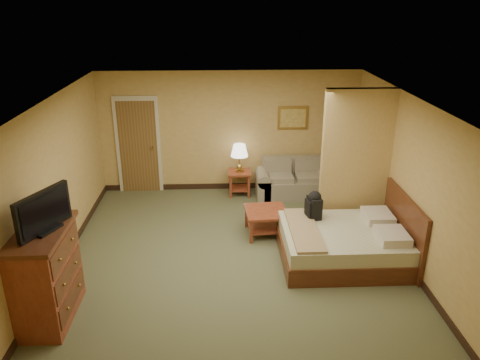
{
  "coord_description": "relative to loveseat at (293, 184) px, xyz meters",
  "views": [
    {
      "loc": [
        -0.2,
        -6.66,
        4.01
      ],
      "look_at": [
        0.12,
        0.6,
        1.14
      ],
      "focal_mm": 35.0,
      "sensor_mm": 36.0,
      "label": 1
    }
  ],
  "objects": [
    {
      "name": "floor",
      "position": [
        -1.35,
        -2.57,
        -0.26
      ],
      "size": [
        6.0,
        6.0,
        0.0
      ],
      "primitive_type": "plane",
      "color": "#565A3A",
      "rests_on": "ground"
    },
    {
      "name": "ceiling",
      "position": [
        -1.35,
        -2.57,
        2.34
      ],
      "size": [
        6.0,
        6.0,
        0.0
      ],
      "primitive_type": "plane",
      "rotation": [
        3.14,
        0.0,
        0.0
      ],
      "color": "white",
      "rests_on": "back_wall"
    },
    {
      "name": "back_wall",
      "position": [
        -1.35,
        0.43,
        1.04
      ],
      "size": [
        5.5,
        0.02,
        2.6
      ],
      "primitive_type": "cube",
      "color": "tan",
      "rests_on": "floor"
    },
    {
      "name": "left_wall",
      "position": [
        -4.1,
        -2.57,
        1.04
      ],
      "size": [
        0.02,
        6.0,
        2.6
      ],
      "primitive_type": "cube",
      "color": "tan",
      "rests_on": "floor"
    },
    {
      "name": "right_wall",
      "position": [
        1.4,
        -2.57,
        1.04
      ],
      "size": [
        0.02,
        6.0,
        2.6
      ],
      "primitive_type": "cube",
      "color": "tan",
      "rests_on": "floor"
    },
    {
      "name": "partition",
      "position": [
        0.8,
        -1.64,
        1.04
      ],
      "size": [
        1.2,
        0.15,
        2.6
      ],
      "primitive_type": "cube",
      "color": "tan",
      "rests_on": "floor"
    },
    {
      "name": "door",
      "position": [
        -3.3,
        0.4,
        0.77
      ],
      "size": [
        0.94,
        0.16,
        2.1
      ],
      "color": "beige",
      "rests_on": "floor"
    },
    {
      "name": "baseboard",
      "position": [
        -1.35,
        0.42,
        -0.2
      ],
      "size": [
        5.5,
        0.02,
        0.12
      ],
      "primitive_type": "cube",
      "color": "black",
      "rests_on": "floor"
    },
    {
      "name": "loveseat",
      "position": [
        0.0,
        0.0,
        0.0
      ],
      "size": [
        1.58,
        0.74,
        0.8
      ],
      "color": "gray",
      "rests_on": "floor"
    },
    {
      "name": "side_table",
      "position": [
        -1.15,
        0.08,
        0.09
      ],
      "size": [
        0.48,
        0.48,
        0.53
      ],
      "color": "maroon",
      "rests_on": "floor"
    },
    {
      "name": "table_lamp",
      "position": [
        -1.15,
        0.08,
        0.72
      ],
      "size": [
        0.36,
        0.36,
        0.6
      ],
      "color": "#AC8C3F",
      "rests_on": "side_table"
    },
    {
      "name": "coffee_table",
      "position": [
        -0.76,
        -1.74,
        0.07
      ],
      "size": [
        0.77,
        0.77,
        0.46
      ],
      "rotation": [
        0.0,
        0.0,
        0.07
      ],
      "color": "maroon",
      "rests_on": "floor"
    },
    {
      "name": "wall_picture",
      "position": [
        -0.0,
        0.4,
        1.34
      ],
      "size": [
        0.65,
        0.04,
        0.5
      ],
      "color": "#B78E3F",
      "rests_on": "back_wall"
    },
    {
      "name": "dresser",
      "position": [
        -3.82,
        -3.96,
        0.39
      ],
      "size": [
        0.64,
        1.21,
        1.29
      ],
      "color": "maroon",
      "rests_on": "floor"
    },
    {
      "name": "tv",
      "position": [
        -3.72,
        -3.96,
        1.28
      ],
      "size": [
        0.42,
        0.81,
        0.52
      ],
      "rotation": [
        0.0,
        0.0,
        -0.43
      ],
      "color": "black",
      "rests_on": "dresser"
    },
    {
      "name": "bed",
      "position": [
        0.47,
        -2.67,
        0.04
      ],
      "size": [
        1.98,
        1.68,
        1.09
      ],
      "color": "#4B2211",
      "rests_on": "floor"
    },
    {
      "name": "backpack",
      "position": [
        0.0,
        -2.21,
        0.53
      ],
      "size": [
        0.24,
        0.31,
        0.48
      ],
      "rotation": [
        0.0,
        0.0,
        0.2
      ],
      "color": "black",
      "rests_on": "bed"
    }
  ]
}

